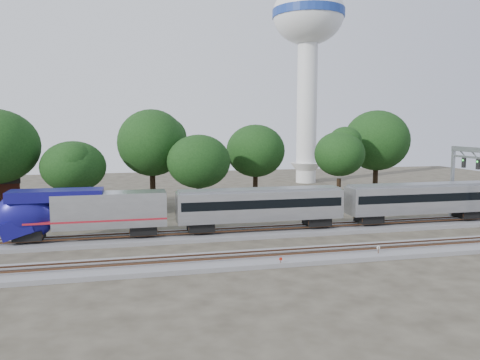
% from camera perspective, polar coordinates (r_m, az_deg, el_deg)
% --- Properties ---
extents(ground, '(160.00, 160.00, 0.00)m').
position_cam_1_polar(ground, '(45.68, 0.21, -8.50)').
color(ground, '#383328').
rests_on(ground, ground).
extents(track_far, '(160.00, 5.00, 0.73)m').
position_cam_1_polar(track_far, '(51.32, -1.33, -6.57)').
color(track_far, slate).
rests_on(track_far, ground).
extents(track_near, '(160.00, 5.00, 0.73)m').
position_cam_1_polar(track_near, '(41.89, 1.48, -9.61)').
color(track_near, slate).
rests_on(track_near, ground).
extents(train, '(95.44, 3.30, 4.86)m').
position_cam_1_polar(train, '(59.96, 21.23, -2.05)').
color(train, silver).
rests_on(train, ground).
extents(switch_stand_red, '(0.28, 0.05, 0.89)m').
position_cam_1_polar(switch_stand_red, '(40.14, 4.98, -9.82)').
color(switch_stand_red, '#512D19').
rests_on(switch_stand_red, ground).
extents(switch_stand_white, '(0.36, 0.09, 1.12)m').
position_cam_1_polar(switch_stand_white, '(44.65, 16.51, -8.18)').
color(switch_stand_white, '#512D19').
rests_on(switch_stand_white, ground).
extents(switch_lever, '(0.51, 0.31, 0.30)m').
position_cam_1_polar(switch_lever, '(43.06, 11.86, -9.38)').
color(switch_lever, '#512D19').
rests_on(switch_lever, ground).
extents(water_tower, '(14.77, 14.77, 40.89)m').
position_cam_1_polar(water_tower, '(101.41, 8.29, 16.97)').
color(water_tower, silver).
rests_on(water_tower, ground).
extents(signal_gantry, '(0.65, 7.68, 9.34)m').
position_cam_1_polar(signal_gantry, '(63.72, 26.50, 1.32)').
color(signal_gantry, gray).
rests_on(signal_gantry, ground).
extents(tree_2, '(6.91, 6.91, 9.74)m').
position_cam_1_polar(tree_2, '(62.73, -19.65, 1.52)').
color(tree_2, black).
rests_on(tree_2, ground).
extents(tree_3, '(9.74, 9.74, 13.73)m').
position_cam_1_polar(tree_3, '(66.65, -10.70, 4.47)').
color(tree_3, black).
rests_on(tree_3, ground).
extents(tree_4, '(7.35, 7.35, 10.36)m').
position_cam_1_polar(tree_4, '(62.08, -5.04, 2.24)').
color(tree_4, black).
rests_on(tree_4, ground).
extents(tree_5, '(8.33, 8.33, 11.74)m').
position_cam_1_polar(tree_5, '(70.47, 1.90, 3.56)').
color(tree_5, black).
rests_on(tree_5, ground).
extents(tree_6, '(7.98, 7.98, 11.25)m').
position_cam_1_polar(tree_6, '(69.80, 12.03, 3.11)').
color(tree_6, black).
rests_on(tree_6, ground).
extents(tree_7, '(9.74, 9.74, 13.73)m').
position_cam_1_polar(tree_7, '(79.01, 16.31, 4.63)').
color(tree_7, black).
rests_on(tree_7, ground).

